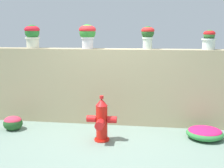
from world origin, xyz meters
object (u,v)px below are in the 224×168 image
potted_plant_3 (148,35)px  potted_plant_4 (209,39)px  flower_bush_left (205,133)px  fire_hydrant (102,121)px  potted_plant_1 (32,34)px  flower_bush_right (13,122)px  potted_plant_2 (87,34)px

potted_plant_3 → potted_plant_4: bearing=0.3°
potted_plant_4 → flower_bush_left: size_ratio=0.58×
fire_hydrant → potted_plant_1: bearing=148.5°
potted_plant_4 → flower_bush_right: bearing=-169.6°
potted_plant_3 → potted_plant_4: size_ratio=1.18×
flower_bush_left → flower_bush_right: size_ratio=1.75×
potted_plant_3 → fire_hydrant: (-0.74, -0.96, -1.42)m
potted_plant_3 → flower_bush_right: 3.06m
potted_plant_1 → potted_plant_3: 2.31m
fire_hydrant → potted_plant_4: bearing=27.4°
flower_bush_left → potted_plant_2: bearing=164.3°
potted_plant_3 → fire_hydrant: potted_plant_3 is taller
potted_plant_2 → flower_bush_left: size_ratio=0.74×
potted_plant_1 → potted_plant_2: potted_plant_2 is taller
potted_plant_1 → potted_plant_4: (3.44, 0.01, -0.08)m
potted_plant_3 → flower_bush_left: size_ratio=0.68×
fire_hydrant → flower_bush_right: fire_hydrant is taller
potted_plant_2 → fire_hydrant: 1.78m
potted_plant_1 → flower_bush_left: potted_plant_1 is taller
potted_plant_2 → flower_bush_left: bearing=-15.7°
potted_plant_4 → fire_hydrant: bearing=-152.6°
flower_bush_right → flower_bush_left: bearing=0.4°
fire_hydrant → potted_plant_2: bearing=114.5°
potted_plant_1 → flower_bush_left: bearing=-10.8°
potted_plant_4 → potted_plant_2: bearing=-179.4°
potted_plant_1 → potted_plant_2: size_ratio=0.98×
potted_plant_3 → flower_bush_right: bearing=-165.2°
potted_plant_3 → potted_plant_2: bearing=-179.0°
potted_plant_4 → flower_bush_right: size_ratio=1.01×
potted_plant_1 → flower_bush_left: size_ratio=0.73×
potted_plant_2 → potted_plant_4: bearing=0.6°
potted_plant_1 → fire_hydrant: 2.33m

